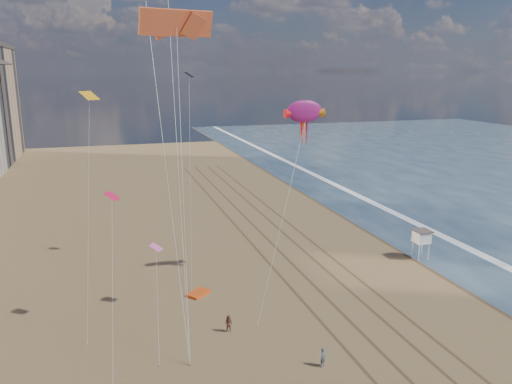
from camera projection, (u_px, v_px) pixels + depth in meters
wet_sand at (386, 224)px, 69.30m from camera, size 260.00×260.00×0.00m
foam at (412, 221)px, 70.50m from camera, size 260.00×260.00×0.00m
tracks at (304, 263)px, 55.31m from camera, size 7.68×120.00×0.01m
lifeguard_stand at (422, 237)px, 55.92m from camera, size 1.86×1.86×3.37m
grounded_kite at (198, 293)px, 47.42m from camera, size 2.56×2.45×0.25m
show_kite at (305, 112)px, 46.77m from camera, size 5.46×4.19×19.67m
kite_flyer_a at (323, 357)px, 35.71m from camera, size 0.65×0.59×1.49m
kite_flyer_b at (229, 324)px, 40.39m from camera, size 0.92×0.91×1.50m
small_kites at (130, 144)px, 42.35m from camera, size 11.09×13.23×15.13m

